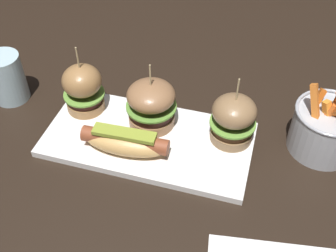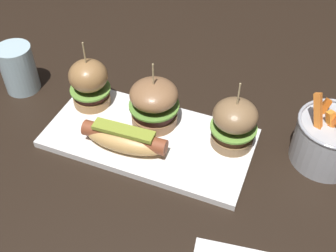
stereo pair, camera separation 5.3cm
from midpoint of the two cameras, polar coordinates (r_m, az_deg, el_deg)
ground_plane at (r=0.81m, az=-0.71°, el=-2.08°), size 3.00×3.00×0.00m
platter_main at (r=0.80m, az=-0.72°, el=-1.74°), size 0.39×0.19×0.01m
hot_dog at (r=0.76m, az=-4.02°, el=-1.80°), size 0.16×0.06×0.05m
slider_left at (r=0.85m, az=-8.99°, el=5.80°), size 0.08×0.08×0.15m
slider_center at (r=0.79m, az=-0.01°, el=3.11°), size 0.10×0.10×0.14m
slider_right at (r=0.76m, az=11.06°, el=0.28°), size 0.09×0.09×0.14m
fries_bucket at (r=0.81m, az=23.07°, el=-1.80°), size 0.13×0.13×0.14m
water_glass at (r=0.94m, az=-18.34°, el=7.45°), size 0.07×0.07×0.10m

